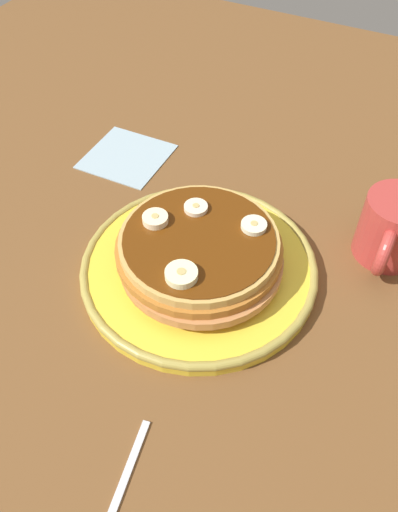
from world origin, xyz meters
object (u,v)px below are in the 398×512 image
(plate, at_px, (199,267))
(napkin, at_px, (127,156))
(banana_slice_2, at_px, (157,218))
(banana_slice_3, at_px, (196,208))
(banana_slice_0, at_px, (254,226))
(coffee_mug, at_px, (392,229))
(banana_slice_1, at_px, (181,275))
(pancake_stack, at_px, (199,253))
(fork, at_px, (116,502))

(plate, bearing_deg, napkin, -127.58)
(banana_slice_2, height_order, napkin, banana_slice_2)
(banana_slice_3, bearing_deg, banana_slice_2, -41.33)
(banana_slice_0, relative_size, banana_slice_3, 1.05)
(banana_slice_0, xyz_separation_m, coffee_mug, (-0.09, 0.14, -0.02))
(banana_slice_0, bearing_deg, banana_slice_1, -21.02)
(napkin, bearing_deg, banana_slice_0, 65.92)
(plate, distance_m, napkin, 0.24)
(banana_slice_1, bearing_deg, plate, -170.95)
(banana_slice_1, xyz_separation_m, banana_slice_3, (-0.09, -0.03, -0.00))
(plate, xyz_separation_m, napkin, (-0.15, -0.19, -0.01))
(banana_slice_2, distance_m, banana_slice_3, 0.05)
(plate, xyz_separation_m, banana_slice_1, (0.06, 0.01, 0.05))
(banana_slice_0, bearing_deg, banana_slice_3, -87.68)
(banana_slice_1, height_order, banana_slice_2, same)
(banana_slice_2, bearing_deg, pancake_stack, 84.81)
(coffee_mug, height_order, fork, coffee_mug)
(banana_slice_0, relative_size, napkin, 0.26)
(pancake_stack, xyz_separation_m, coffee_mug, (-0.13, 0.18, 0.01))
(banana_slice_2, xyz_separation_m, coffee_mug, (-0.12, 0.24, -0.02))
(banana_slice_0, distance_m, banana_slice_3, 0.07)
(plate, xyz_separation_m, pancake_stack, (0.00, 0.00, 0.03))
(napkin, height_order, fork, fork)
(pancake_stack, xyz_separation_m, fork, (0.25, 0.05, -0.03))
(banana_slice_3, bearing_deg, coffee_mug, 113.17)
(pancake_stack, bearing_deg, banana_slice_0, 133.56)
(banana_slice_1, distance_m, napkin, 0.29)
(plate, distance_m, banana_slice_0, 0.08)
(napkin, bearing_deg, fork, 31.01)
(coffee_mug, bearing_deg, plate, -55.46)
(banana_slice_1, xyz_separation_m, banana_slice_2, (-0.06, -0.06, -0.00))
(plate, xyz_separation_m, banana_slice_0, (-0.04, 0.05, 0.05))
(plate, xyz_separation_m, banana_slice_2, (-0.00, -0.05, 0.05))
(plate, relative_size, banana_slice_2, 9.44)
(banana_slice_3, height_order, coffee_mug, coffee_mug)
(pancake_stack, distance_m, banana_slice_2, 0.06)
(banana_slice_3, bearing_deg, pancake_stack, 31.39)
(coffee_mug, xyz_separation_m, fork, (0.38, -0.13, -0.04))
(pancake_stack, relative_size, banana_slice_0, 6.61)
(banana_slice_0, bearing_deg, coffee_mug, 122.04)
(pancake_stack, distance_m, banana_slice_1, 0.06)
(plate, distance_m, banana_slice_2, 0.08)
(plate, distance_m, banana_slice_1, 0.08)
(banana_slice_0, bearing_deg, fork, 0.88)
(pancake_stack, height_order, coffee_mug, coffee_mug)
(plate, height_order, napkin, plate)
(banana_slice_0, distance_m, napkin, 0.27)
(banana_slice_1, distance_m, coffee_mug, 0.25)
(napkin, bearing_deg, banana_slice_2, 43.48)
(banana_slice_3, relative_size, fork, 0.21)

